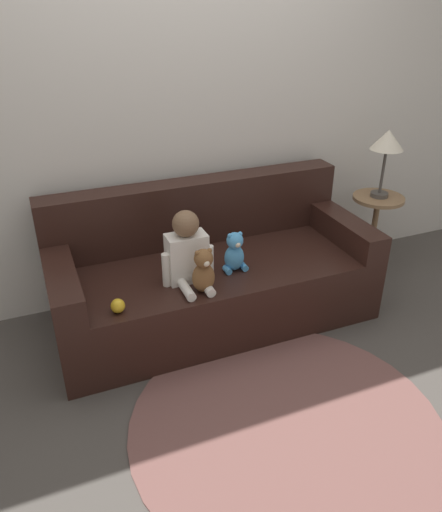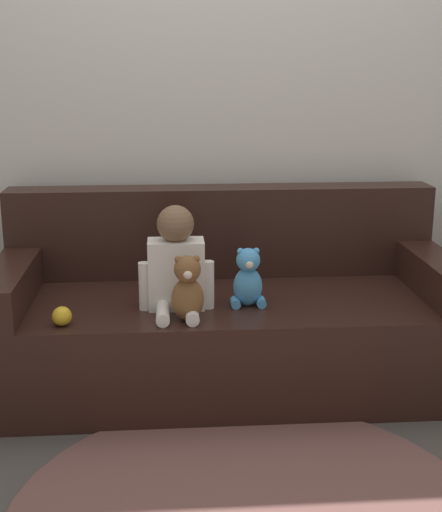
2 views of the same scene
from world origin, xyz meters
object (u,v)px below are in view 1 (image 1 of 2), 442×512
object	(u,v)px
teddy_bear_brown	(204,271)
side_table	(383,168)
person_baby	(187,252)
plush_toy_side	(235,253)
toy_ball	(118,306)
couch	(211,274)

from	to	relation	value
teddy_bear_brown	side_table	world-z (taller)	side_table
person_baby	plush_toy_side	size ratio (longest dim) A/B	1.72
plush_toy_side	side_table	world-z (taller)	side_table
plush_toy_side	toy_ball	world-z (taller)	plush_toy_side
couch	side_table	bearing A→B (deg)	4.55
couch	person_baby	size ratio (longest dim) A/B	4.63
couch	teddy_bear_brown	distance (m)	0.46
person_baby	teddy_bear_brown	bearing A→B (deg)	-74.49
teddy_bear_brown	toy_ball	distance (m)	0.48
person_baby	couch	bearing A→B (deg)	43.73
couch	side_table	distance (m)	1.40
teddy_bear_brown	person_baby	bearing A→B (deg)	105.51
plush_toy_side	couch	bearing A→B (deg)	110.42
plush_toy_side	side_table	xyz separation A→B (m)	(1.23, 0.30, 0.26)
couch	plush_toy_side	world-z (taller)	couch
toy_ball	side_table	bearing A→B (deg)	13.59
toy_ball	plush_toy_side	bearing A→B (deg)	13.46
toy_ball	side_table	size ratio (longest dim) A/B	0.07
person_baby	plush_toy_side	world-z (taller)	person_baby
couch	teddy_bear_brown	size ratio (longest dim) A/B	7.49
plush_toy_side	toy_ball	xyz separation A→B (m)	(-0.72, -0.17, -0.08)
plush_toy_side	teddy_bear_brown	bearing A→B (deg)	-148.42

